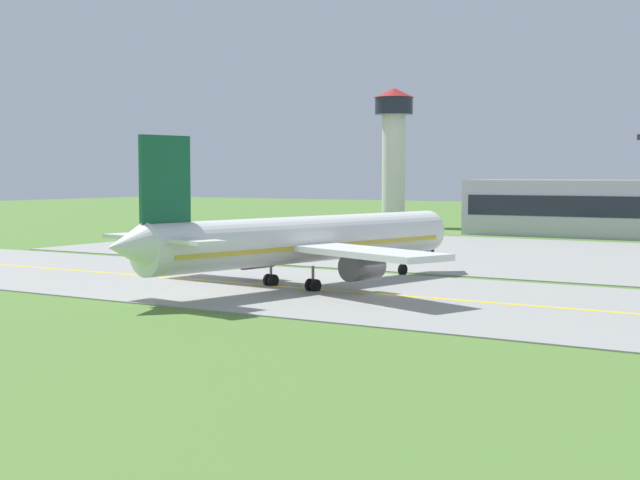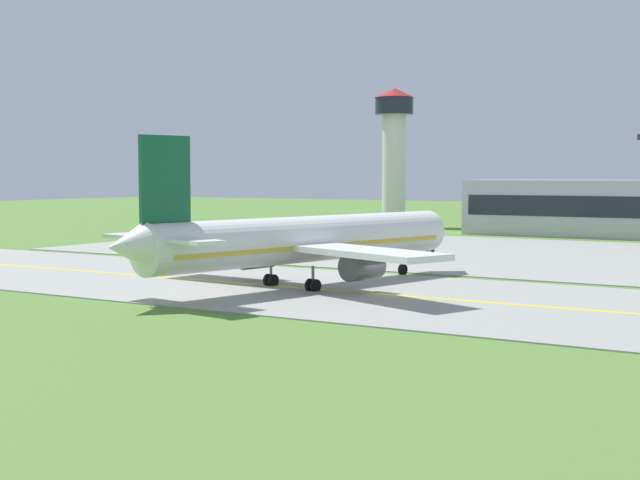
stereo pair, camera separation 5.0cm
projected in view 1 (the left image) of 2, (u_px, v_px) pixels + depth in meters
ground_plane at (378, 295)px, 72.88m from camera, size 500.00×500.00×0.00m
taxiway_strip at (378, 295)px, 72.88m from camera, size 240.00×28.00×0.10m
apron_pad at (624, 259)px, 103.45m from camera, size 140.00×52.00×0.10m
taxiway_centreline at (378, 294)px, 72.87m from camera, size 220.00×0.60×0.01m
airplane_lead at (304, 240)px, 77.51m from camera, size 32.10×39.29×12.70m
service_truck_baggage at (283, 234)px, 124.78m from camera, size 4.33×6.31×2.60m
service_truck_fuel at (422, 243)px, 108.32m from camera, size 3.52×6.32×2.60m
control_tower at (394, 143)px, 170.14m from camera, size 7.60×7.60×26.21m
traffic_cone_near_edge at (193, 261)px, 98.68m from camera, size 0.44×0.44×0.60m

